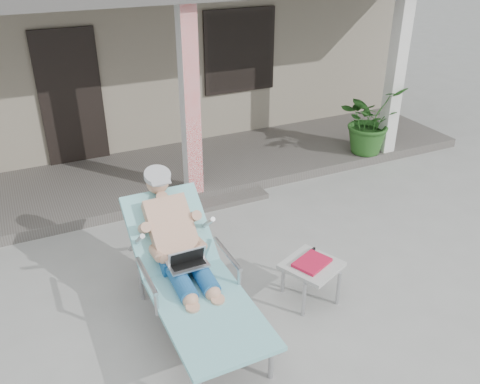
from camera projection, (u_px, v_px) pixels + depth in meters
ground at (262, 281)px, 5.75m from camera, size 60.00×60.00×0.00m
house at (114, 33)px, 10.18m from camera, size 10.40×5.40×3.30m
porch_deck at (175, 172)px, 8.12m from camera, size 10.00×2.00×0.15m
porch_step at (202, 206)px, 7.21m from camera, size 2.00×0.30×0.07m
lounger at (185, 242)px, 4.85m from camera, size 0.84×2.22×1.43m
side_table at (311, 267)px, 5.31m from camera, size 0.70×0.70×0.48m
potted_palm at (369, 120)px, 8.42m from camera, size 1.20×1.10×1.12m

